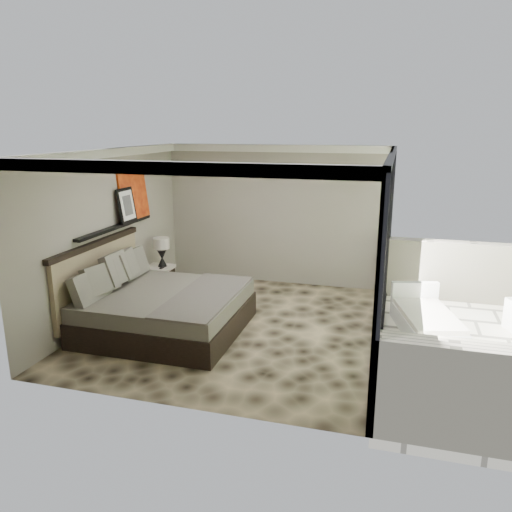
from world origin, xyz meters
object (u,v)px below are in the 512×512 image
(nightstand, at_px, (160,280))
(table_lamp, at_px, (162,248))
(lounger, at_px, (426,321))
(bed, at_px, (160,307))

(nightstand, distance_m, table_lamp, 0.64)
(lounger, bearing_deg, bed, 179.62)
(table_lamp, distance_m, lounger, 4.95)
(lounger, bearing_deg, nightstand, 157.55)
(bed, xyz_separation_m, table_lamp, (-0.80, 1.73, 0.50))
(table_lamp, bearing_deg, bed, -65.24)
(bed, relative_size, table_lamp, 4.21)
(lounger, bearing_deg, table_lamp, 157.12)
(bed, relative_size, lounger, 1.39)
(bed, height_order, lounger, bed)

